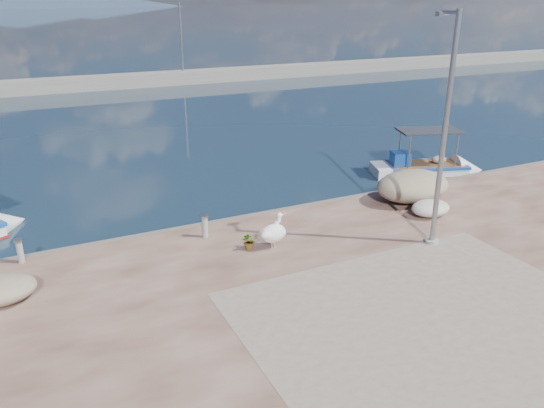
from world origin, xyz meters
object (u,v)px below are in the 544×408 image
Objects in this scene: boat_right at (424,170)px; pelican at (274,232)px; bollard_near at (205,225)px; lamp_post at (443,141)px.

pelican is at bearing -135.34° from boat_right.
pelican reaches higher than bollard_near.
bollard_near is at bearing 150.87° from lamp_post.
bollard_near is (-1.65, 1.68, -0.10)m from pelican.
lamp_post is at bearing -29.13° from bollard_near.
boat_right is at bearing 1.37° from pelican.
lamp_post reaches higher than boat_right.
boat_right is at bearing 50.20° from lamp_post.
pelican is 1.49× the size of bollard_near.
boat_right is 11.55m from pelican.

